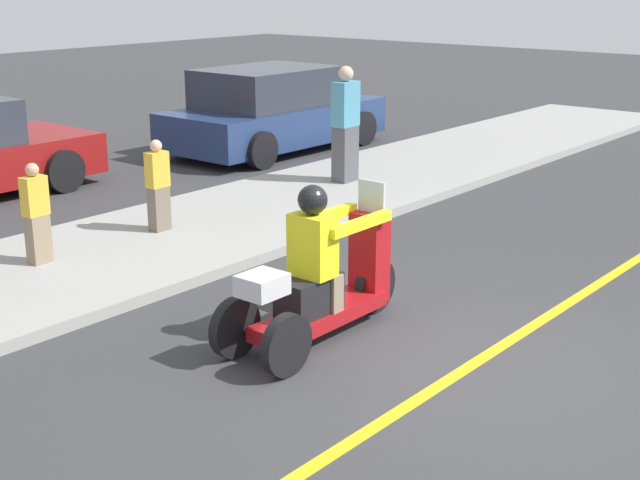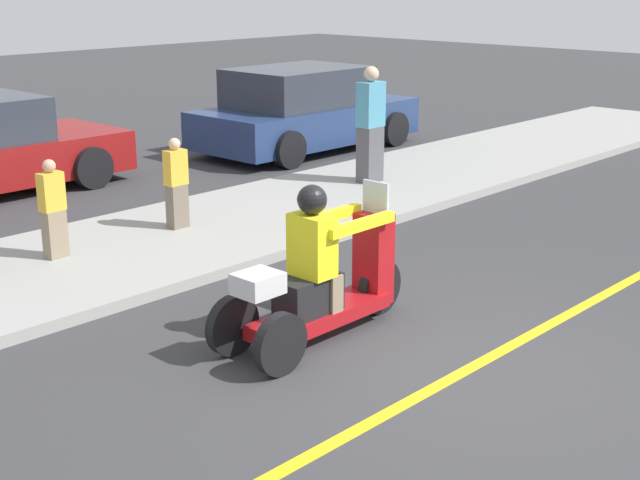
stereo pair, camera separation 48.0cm
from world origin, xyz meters
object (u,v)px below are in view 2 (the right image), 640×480
Objects in this scene: spectator_end_of_line at (176,185)px; spectator_mid_group at (53,211)px; spectator_far_back at (370,127)px; parked_car_lot_far at (304,111)px; motorcycle_trike at (321,283)px.

spectator_end_of_line is 1.01× the size of spectator_mid_group.
spectator_far_back is 3.57m from spectator_end_of_line.
spectator_mid_group is 0.26× the size of parked_car_lot_far.
parked_car_lot_far reaches higher than spectator_mid_group.
spectator_end_of_line reaches higher than spectator_mid_group.
spectator_far_back is (4.68, 3.37, 0.44)m from motorcycle_trike.
parked_car_lot_far is (6.23, 6.27, 0.20)m from motorcycle_trike.
spectator_mid_group is (-5.24, 0.12, -0.30)m from spectator_far_back.
parked_car_lot_far is (1.55, 2.90, -0.24)m from spectator_far_back.
spectator_mid_group is (-1.68, 0.02, -0.01)m from spectator_end_of_line.
motorcycle_trike reaches higher than spectator_end_of_line.
motorcycle_trike reaches higher than spectator_mid_group.
spectator_far_back is 0.40× the size of parked_car_lot_far.
spectator_end_of_line is at bearing 72.17° from motorcycle_trike.
motorcycle_trike is 3.54m from spectator_mid_group.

